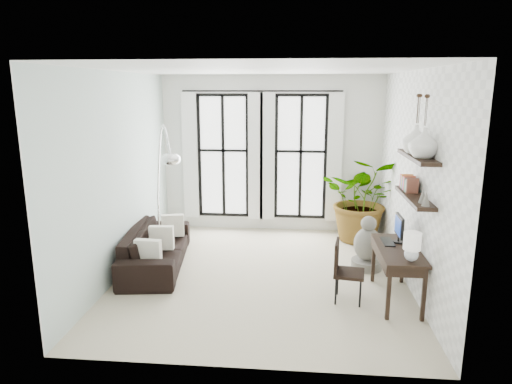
# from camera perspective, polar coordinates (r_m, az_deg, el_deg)

# --- Properties ---
(floor) EXTENTS (5.00, 5.00, 0.00)m
(floor) POSITION_cam_1_polar(r_m,az_deg,el_deg) (7.45, 0.73, -10.36)
(floor) COLOR #C1B899
(floor) RESTS_ON ground
(ceiling) EXTENTS (5.00, 5.00, 0.00)m
(ceiling) POSITION_cam_1_polar(r_m,az_deg,el_deg) (6.85, 0.81, 15.07)
(ceiling) COLOR white
(ceiling) RESTS_ON wall_back
(wall_left) EXTENTS (0.00, 5.00, 5.00)m
(wall_left) POSITION_cam_1_polar(r_m,az_deg,el_deg) (7.48, -16.68, 2.03)
(wall_left) COLOR silver
(wall_left) RESTS_ON floor
(wall_right) EXTENTS (0.00, 5.00, 5.00)m
(wall_right) POSITION_cam_1_polar(r_m,az_deg,el_deg) (7.16, 19.03, 1.40)
(wall_right) COLOR white
(wall_right) RESTS_ON floor
(wall_back) EXTENTS (4.50, 0.00, 4.50)m
(wall_back) POSITION_cam_1_polar(r_m,az_deg,el_deg) (9.43, 1.95, 4.72)
(wall_back) COLOR white
(wall_back) RESTS_ON floor
(windows) EXTENTS (3.26, 0.13, 2.65)m
(windows) POSITION_cam_1_polar(r_m,az_deg,el_deg) (9.38, 0.70, 4.43)
(windows) COLOR white
(windows) RESTS_ON wall_back
(wall_shelves) EXTENTS (0.25, 1.30, 0.60)m
(wall_shelves) POSITION_cam_1_polar(r_m,az_deg,el_deg) (6.48, 19.24, 1.39)
(wall_shelves) COLOR black
(wall_shelves) RESTS_ON wall_right
(sofa) EXTENTS (1.16, 2.35, 0.66)m
(sofa) POSITION_cam_1_polar(r_m,az_deg,el_deg) (7.89, -12.36, -6.76)
(sofa) COLOR black
(sofa) RESTS_ON floor
(throw_pillows) EXTENTS (0.40, 1.52, 0.40)m
(throw_pillows) POSITION_cam_1_polar(r_m,az_deg,el_deg) (7.80, -11.72, -5.61)
(throw_pillows) COLOR beige
(throw_pillows) RESTS_ON sofa
(plant) EXTENTS (1.77, 1.62, 1.67)m
(plant) POSITION_cam_1_polar(r_m,az_deg,el_deg) (9.06, 13.22, -0.87)
(plant) COLOR #2D7228
(plant) RESTS_ON floor
(desk) EXTENTS (0.55, 1.30, 1.16)m
(desk) POSITION_cam_1_polar(r_m,az_deg,el_deg) (6.63, 17.39, -7.29)
(desk) COLOR black
(desk) RESTS_ON floor
(desk_chair) EXTENTS (0.47, 0.47, 0.87)m
(desk_chair) POSITION_cam_1_polar(r_m,az_deg,el_deg) (6.57, 10.90, -9.21)
(desk_chair) COLOR black
(desk_chair) RESTS_ON floor
(arc_lamp) EXTENTS (0.73, 0.81, 2.36)m
(arc_lamp) POSITION_cam_1_polar(r_m,az_deg,el_deg) (7.76, -11.52, 3.96)
(arc_lamp) COLOR silver
(arc_lamp) RESTS_ON floor
(buddha) EXTENTS (0.50, 0.50, 0.91)m
(buddha) POSITION_cam_1_polar(r_m,az_deg,el_deg) (7.79, 13.75, -6.67)
(buddha) COLOR slate
(buddha) RESTS_ON floor
(vase_a) EXTENTS (0.37, 0.37, 0.38)m
(vase_a) POSITION_cam_1_polar(r_m,az_deg,el_deg) (6.13, 20.25, 5.78)
(vase_a) COLOR white
(vase_a) RESTS_ON shelf_upper
(vase_b) EXTENTS (0.37, 0.37, 0.38)m
(vase_b) POSITION_cam_1_polar(r_m,az_deg,el_deg) (6.51, 19.36, 6.23)
(vase_b) COLOR white
(vase_b) RESTS_ON shelf_upper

